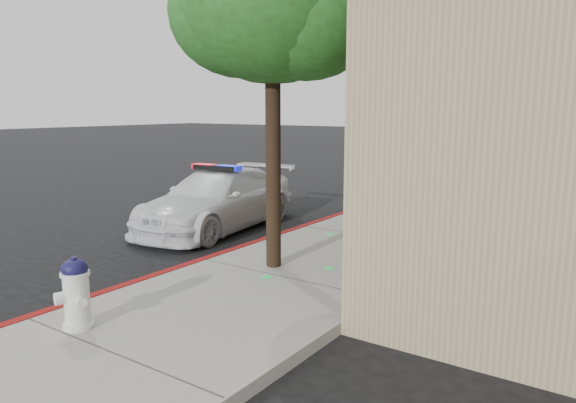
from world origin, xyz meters
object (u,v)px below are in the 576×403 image
at_px(fire_hydrant, 76,293).
at_px(street_tree_far, 472,50).
at_px(street_tree_mid, 388,16).
at_px(police_car, 217,199).
at_px(street_tree_near, 272,7).

relative_size(fire_hydrant, street_tree_far, 0.14).
height_order(street_tree_mid, street_tree_far, street_tree_mid).
relative_size(police_car, street_tree_far, 0.80).
distance_m(police_car, fire_hydrant, 5.72).
distance_m(fire_hydrant, street_tree_near, 4.72).
bearing_deg(street_tree_near, fire_hydrant, -97.29).
distance_m(police_car, street_tree_far, 10.63).
xyz_separation_m(police_car, street_tree_far, (2.44, 9.63, 3.78)).
bearing_deg(street_tree_far, street_tree_mid, -86.96).
distance_m(police_car, street_tree_mid, 5.27).
relative_size(street_tree_near, street_tree_far, 0.91).
bearing_deg(fire_hydrant, street_tree_far, 109.35).
relative_size(police_car, street_tree_mid, 0.79).
bearing_deg(street_tree_near, street_tree_far, 92.42).
distance_m(street_tree_near, street_tree_mid, 4.23).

